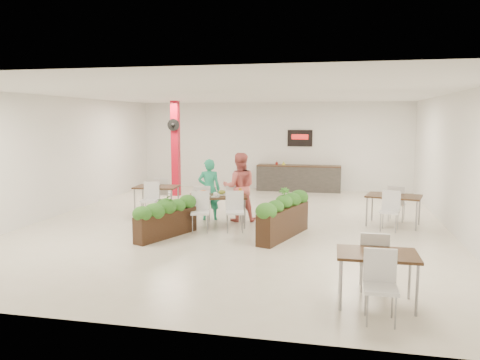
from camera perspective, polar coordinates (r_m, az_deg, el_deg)
name	(u,v)px	position (r m, az deg, el deg)	size (l,w,h in m)	color
ground	(238,223)	(11.75, -0.20, -5.31)	(12.00, 12.00, 0.00)	beige
room_shell	(238,143)	(11.48, -0.20, 4.51)	(10.10, 12.10, 3.22)	white
red_column	(176,147)	(15.97, -7.86, 3.96)	(0.40, 0.41, 3.20)	#AB0B1E
service_counter	(299,178)	(17.04, 7.15, 0.30)	(3.00, 0.64, 2.20)	#2A2826
main_table	(217,200)	(11.38, -2.77, -2.47)	(1.58, 1.87, 0.92)	black
diner_man	(209,189)	(12.09, -3.78, -1.16)	(0.58, 0.38, 1.58)	#26A67A
diner_woman	(239,187)	(11.88, -0.07, -0.87)	(0.85, 0.66, 1.75)	#E66C66
planter_left	(166,215)	(10.45, -8.99, -4.23)	(0.95, 1.71, 0.94)	black
planter_right	(284,214)	(10.33, 5.36, -4.21)	(0.94, 2.03, 1.11)	black
side_table_a	(157,191)	(13.15, -10.13, -1.27)	(1.21, 1.65, 0.92)	black
side_table_b	(394,200)	(12.00, 18.22, -2.33)	(1.42, 1.67, 0.92)	black
side_table_c	(377,262)	(6.88, 16.36, -9.58)	(1.11, 1.63, 0.92)	black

